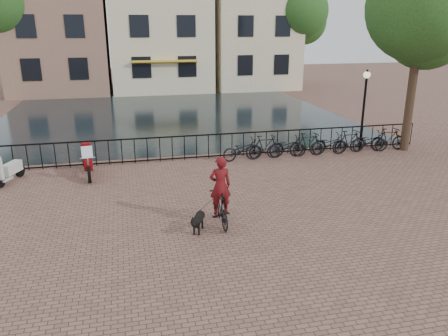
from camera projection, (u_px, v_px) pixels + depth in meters
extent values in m
plane|color=brown|center=(252.00, 252.00, 10.66)|extent=(100.00, 100.00, 0.00)
plane|color=black|center=(171.00, 116.00, 26.68)|extent=(20.00, 20.00, 0.00)
cube|color=black|center=(196.00, 135.00, 17.76)|extent=(20.00, 0.05, 0.05)
cube|color=black|center=(197.00, 157.00, 18.04)|extent=(20.00, 0.05, 0.05)
cube|color=#7E6349|center=(57.00, 16.00, 34.95)|extent=(7.50, 9.00, 12.00)
cube|color=beige|center=(158.00, 22.00, 36.82)|extent=(8.00, 9.00, 11.00)
cube|color=gold|center=(165.00, 62.00, 33.38)|extent=(5.00, 0.60, 0.15)
cube|color=beige|center=(249.00, 13.00, 38.30)|extent=(7.00, 9.00, 12.50)
cylinder|color=black|center=(7.00, 55.00, 32.32)|extent=(0.36, 0.36, 6.30)
cylinder|color=black|center=(412.00, 86.00, 18.52)|extent=(0.36, 0.36, 5.60)
sphere|color=#194617|center=(423.00, 6.00, 17.52)|extent=(4.48, 4.48, 4.48)
cylinder|color=black|center=(297.00, 53.00, 37.30)|extent=(0.36, 0.36, 5.95)
sphere|color=#194617|center=(299.00, 11.00, 36.24)|extent=(4.76, 4.76, 4.76)
cylinder|color=black|center=(363.00, 115.00, 18.74)|extent=(0.10, 0.10, 3.20)
sphere|color=beige|center=(367.00, 75.00, 18.21)|extent=(0.30, 0.30, 0.30)
imported|color=black|center=(220.00, 207.00, 12.00)|extent=(0.51, 1.68, 1.00)
imported|color=#5A0D10|center=(220.00, 180.00, 11.75)|extent=(0.73, 0.49, 1.97)
imported|color=black|center=(243.00, 150.00, 17.76)|extent=(1.78, 0.81, 0.90)
imported|color=black|center=(265.00, 147.00, 17.95)|extent=(1.68, 0.53, 1.00)
imported|color=black|center=(287.00, 147.00, 18.16)|extent=(1.73, 0.63, 0.90)
imported|color=black|center=(308.00, 144.00, 18.35)|extent=(1.67, 0.51, 1.00)
imported|color=black|center=(329.00, 144.00, 18.57)|extent=(1.73, 0.64, 0.90)
imported|color=black|center=(349.00, 142.00, 18.76)|extent=(1.71, 0.69, 1.00)
imported|color=black|center=(369.00, 142.00, 18.98)|extent=(1.77, 0.78, 0.90)
imported|color=black|center=(389.00, 139.00, 19.17)|extent=(1.68, 0.51, 1.00)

